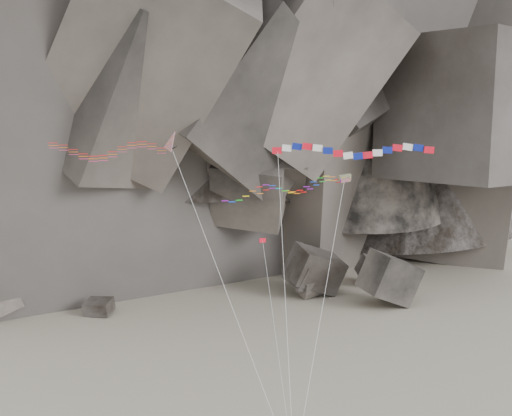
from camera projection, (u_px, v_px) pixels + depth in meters
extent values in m
cube|color=#47423F|center=(371.00, 276.00, 99.89)|extent=(4.93, 4.56, 4.83)
cube|color=#47423F|center=(99.00, 309.00, 85.68)|extent=(4.38, 4.15, 2.31)
cube|color=#47423F|center=(315.00, 278.00, 94.52)|extent=(9.04, 7.19, 8.00)
cube|color=#47423F|center=(309.00, 289.00, 93.57)|extent=(4.01, 4.34, 3.67)
cube|color=#47423F|center=(307.00, 284.00, 94.18)|extent=(7.23, 6.27, 6.15)
cube|color=#47423F|center=(389.00, 286.00, 89.22)|extent=(9.11, 6.38, 8.13)
cube|color=#47423F|center=(4.00, 305.00, 84.47)|extent=(5.69, 5.23, 4.93)
cylinder|color=silver|center=(228.00, 297.00, 49.21)|extent=(7.73, 11.32, 23.02)
cube|color=red|center=(277.00, 151.00, 56.11)|extent=(0.96, 0.78, 0.55)
cube|color=white|center=(287.00, 148.00, 55.94)|extent=(0.99, 0.79, 0.61)
cube|color=navy|center=(297.00, 146.00, 55.75)|extent=(1.02, 0.80, 0.65)
cube|color=red|center=(307.00, 146.00, 55.54)|extent=(1.02, 0.80, 0.66)
cube|color=white|center=(318.00, 148.00, 55.35)|extent=(1.00, 0.79, 0.63)
cube|color=navy|center=(328.00, 151.00, 55.20)|extent=(0.97, 0.78, 0.57)
cube|color=red|center=(338.00, 153.00, 55.09)|extent=(0.99, 0.79, 0.60)
cube|color=white|center=(348.00, 155.00, 55.03)|extent=(1.01, 0.80, 0.65)
cube|color=navy|center=(358.00, 156.00, 55.00)|extent=(1.02, 0.80, 0.66)
cube|color=red|center=(368.00, 155.00, 54.99)|extent=(1.01, 0.80, 0.64)
cube|color=white|center=(377.00, 153.00, 54.97)|extent=(0.98, 0.79, 0.58)
cube|color=navy|center=(387.00, 150.00, 54.93)|extent=(0.98, 0.79, 0.59)
cube|color=red|center=(397.00, 148.00, 54.85)|extent=(1.01, 0.80, 0.64)
cube|color=white|center=(407.00, 147.00, 54.74)|extent=(1.02, 0.80, 0.66)
cube|color=navy|center=(418.00, 148.00, 54.60)|extent=(1.01, 0.80, 0.64)
cube|color=red|center=(429.00, 150.00, 54.44)|extent=(0.98, 0.79, 0.60)
cylinder|color=silver|center=(285.00, 295.00, 51.09)|extent=(1.79, 13.15, 22.20)
cube|color=#D4BD0B|center=(345.00, 177.00, 56.69)|extent=(1.19, 0.55, 0.65)
cube|color=#0CB219|center=(346.00, 180.00, 56.57)|extent=(1.00, 0.41, 0.44)
cylinder|color=silver|center=(322.00, 309.00, 51.49)|extent=(7.75, 12.41, 19.82)
cube|color=red|center=(263.00, 240.00, 56.87)|extent=(0.60, 0.15, 0.38)
cube|color=navy|center=(260.00, 240.00, 56.84)|extent=(0.22, 0.09, 0.39)
cylinder|color=silver|center=(277.00, 344.00, 51.58)|extent=(0.45, 13.14, 14.26)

